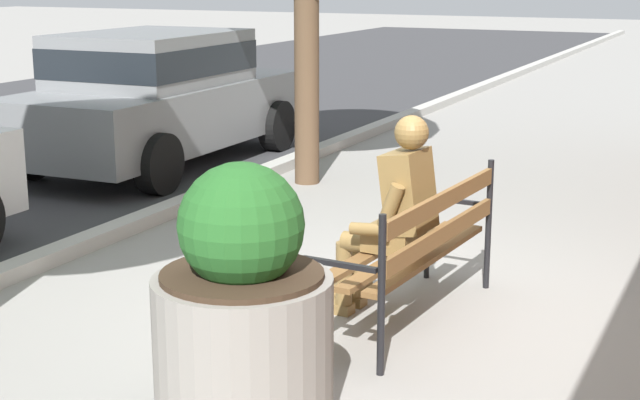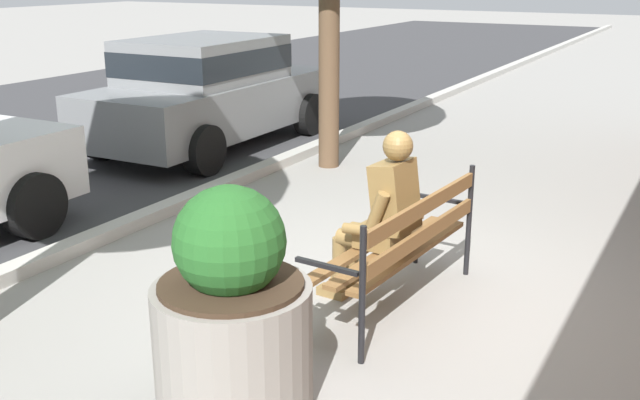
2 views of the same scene
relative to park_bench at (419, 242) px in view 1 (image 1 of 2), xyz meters
name	(u,v)px [view 1 (image 1 of 2)]	position (x,y,z in m)	size (l,w,h in m)	color
ground_plane	(402,313)	(0.10, 0.14, -0.54)	(80.00, 80.00, 0.00)	gray
curb_stone	(62,252)	(0.10, 3.04, -0.48)	(60.00, 0.20, 0.12)	#B2AFA8
park_bench	(419,242)	(0.00, 0.00, 0.00)	(1.83, 0.66, 0.95)	brown
bronze_statue_seated	(389,220)	(0.01, 0.21, 0.12)	(0.68, 0.77, 1.37)	olive
concrete_planter	(243,314)	(-1.69, 0.34, 0.03)	(0.92, 0.92, 1.35)	gray
parked_car_grey	(157,94)	(3.58, 4.50, 0.30)	(4.12, 1.97, 1.56)	slate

